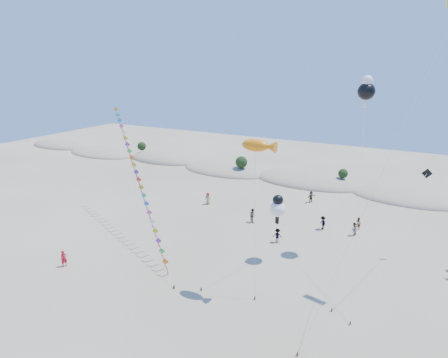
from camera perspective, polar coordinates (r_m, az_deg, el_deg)
ground at (r=31.19m, az=-13.41°, el=-22.87°), size 160.00×160.00×0.00m
dune_ridge at (r=67.32m, az=13.36°, el=-0.42°), size 145.30×11.49×5.57m
kite_train at (r=45.25m, az=-13.16°, el=0.82°), size 20.48×15.24×14.91m
fish_kite at (r=31.20m, az=5.33°, el=5.03°), size 3.01×2.49×13.88m
cartoon_kite_low at (r=38.73m, az=8.17°, el=-4.27°), size 4.71×9.76×7.15m
cartoon_kite_high at (r=41.01m, az=20.90°, el=12.62°), size 3.61×14.73×18.80m
dark_kite at (r=40.30m, az=25.83°, el=-3.67°), size 6.19×14.41×9.72m
flyer_foreground at (r=42.20m, az=-23.20°, el=-11.08°), size 0.62×0.74×1.74m
beachgoers at (r=48.52m, az=13.63°, el=-6.43°), size 32.26×16.07×1.87m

